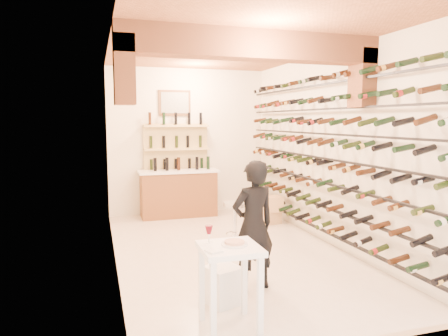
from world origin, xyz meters
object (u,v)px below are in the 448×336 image
at_px(wine_rack, 318,152).
at_px(tasting_table, 229,261).
at_px(crate_lower, 269,217).
at_px(white_stool, 223,285).
at_px(back_counter, 179,192).
at_px(chrome_barstool, 235,221).
at_px(person, 253,225).

distance_m(wine_rack, tasting_table, 3.36).
bearing_deg(crate_lower, tasting_table, -118.61).
height_order(tasting_table, white_stool, tasting_table).
bearing_deg(tasting_table, back_counter, 85.76).
distance_m(wine_rack, crate_lower, 2.05).
bearing_deg(white_stool, chrome_barstool, 67.97).
bearing_deg(crate_lower, back_counter, 143.76).
bearing_deg(white_stool, tasting_table, -100.48).
bearing_deg(white_stool, back_counter, 85.45).
bearing_deg(crate_lower, white_stool, -121.19).
relative_size(back_counter, crate_lower, 3.96).
xyz_separation_m(wine_rack, white_stool, (-2.18, -1.77, -1.33)).
distance_m(back_counter, crate_lower, 2.04).
distance_m(tasting_table, crate_lower, 4.34).
distance_m(wine_rack, back_counter, 3.38).
distance_m(tasting_table, white_stool, 0.72).
bearing_deg(chrome_barstool, wine_rack, -10.19).
relative_size(wine_rack, crate_lower, 13.26).
xyz_separation_m(white_stool, crate_lower, (1.96, 3.24, -0.08)).
height_order(wine_rack, chrome_barstool, wine_rack).
bearing_deg(person, back_counter, -99.99).
bearing_deg(wine_rack, back_counter, 124.66).
height_order(wine_rack, white_stool, wine_rack).
relative_size(tasting_table, person, 0.64).
height_order(back_counter, person, person).
relative_size(person, chrome_barstool, 2.17).
bearing_deg(person, tasting_table, 43.74).
bearing_deg(tasting_table, white_stool, 80.48).
bearing_deg(person, crate_lower, -128.47).
bearing_deg(crate_lower, wine_rack, -81.45).
bearing_deg(white_stool, wine_rack, 39.09).
height_order(wine_rack, crate_lower, wine_rack).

